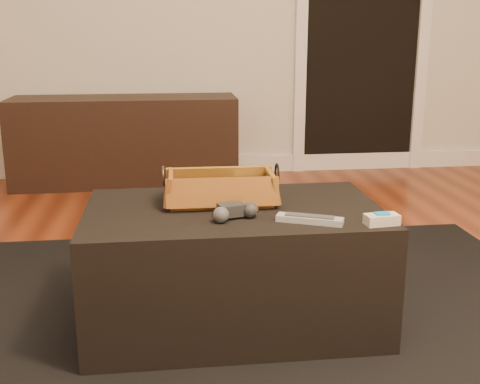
{
  "coord_description": "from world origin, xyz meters",
  "views": [
    {
      "loc": [
        -0.11,
        -1.56,
        1.02
      ],
      "look_at": [
        0.13,
        0.37,
        0.49
      ],
      "focal_mm": 45.0,
      "sensor_mm": 36.0,
      "label": 1
    }
  ],
  "objects": [
    {
      "name": "baseboard",
      "position": [
        0.0,
        2.73,
        0.06
      ],
      "size": [
        5.0,
        0.04,
        0.12
      ],
      "primitive_type": "cube",
      "color": "white",
      "rests_on": "floor"
    },
    {
      "name": "cream_gadget",
      "position": [
        0.54,
        0.15,
        0.45
      ],
      "size": [
        0.11,
        0.06,
        0.04
      ],
      "color": "beige",
      "rests_on": "ottoman"
    },
    {
      "name": "area_rug",
      "position": [
        0.11,
        0.34,
        0.01
      ],
      "size": [
        2.6,
        2.0,
        0.01
      ],
      "primitive_type": "cube",
      "color": "black",
      "rests_on": "floor"
    },
    {
      "name": "door_jamb_right",
      "position": [
        1.75,
        2.72,
        1.02
      ],
      "size": [
        0.08,
        0.05,
        2.05
      ],
      "primitive_type": "cube",
      "color": "white",
      "rests_on": "floor"
    },
    {
      "name": "game_controller",
      "position": [
        0.09,
        0.26,
        0.46
      ],
      "size": [
        0.17,
        0.12,
        0.05
      ],
      "color": "black",
      "rests_on": "ottoman"
    },
    {
      "name": "door_jamb_left",
      "position": [
        0.85,
        2.72,
        1.02
      ],
      "size": [
        0.08,
        0.05,
        2.05
      ],
      "primitive_type": "cube",
      "color": "white",
      "rests_on": "floor"
    },
    {
      "name": "silver_remote",
      "position": [
        0.33,
        0.2,
        0.44
      ],
      "size": [
        0.21,
        0.13,
        0.02
      ],
      "color": "#AAADB2",
      "rests_on": "ottoman"
    },
    {
      "name": "cloth_bundle",
      "position": [
        0.17,
        0.47,
        0.48
      ],
      "size": [
        0.12,
        0.09,
        0.06
      ],
      "primitive_type": "cube",
      "rotation": [
        0.0,
        0.0,
        -0.19
      ],
      "color": "tan",
      "rests_on": "wicker_basket"
    },
    {
      "name": "tv_remote",
      "position": [
        0.05,
        0.43,
        0.46
      ],
      "size": [
        0.21,
        0.06,
        0.02
      ],
      "primitive_type": "cube",
      "rotation": [
        0.0,
        0.0,
        0.09
      ],
      "color": "black",
      "rests_on": "wicker_basket"
    },
    {
      "name": "ottoman",
      "position": [
        0.11,
        0.39,
        0.22
      ],
      "size": [
        1.0,
        0.6,
        0.42
      ],
      "primitive_type": "cube",
      "color": "black",
      "rests_on": "area_rug"
    },
    {
      "name": "doorway_opening",
      "position": [
        1.3,
        2.73,
        1.02
      ],
      "size": [
        0.82,
        0.02,
        2.0
      ],
      "primitive_type": "cube",
      "color": "black",
      "rests_on": "floor"
    },
    {
      "name": "media_cabinet",
      "position": [
        -0.39,
        2.51,
        0.29
      ],
      "size": [
        1.49,
        0.45,
        0.58
      ],
      "primitive_type": "cube",
      "color": "black",
      "rests_on": "floor"
    },
    {
      "name": "wicker_basket",
      "position": [
        0.07,
        0.44,
        0.48
      ],
      "size": [
        0.4,
        0.21,
        0.14
      ],
      "color": "#AC5C26",
      "rests_on": "ottoman"
    }
  ]
}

